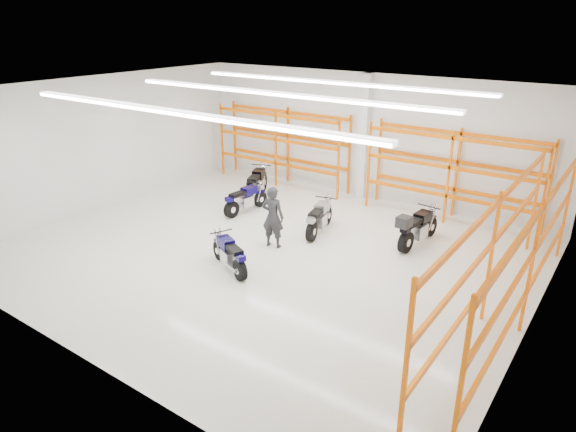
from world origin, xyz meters
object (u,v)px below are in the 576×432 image
Objects in this scene: motorcycle_back_b at (244,200)px; motorcycle_back_c at (319,219)px; motorcycle_back_a at (257,184)px; motorcycle_back_d at (416,229)px; motorcycle_main at (230,255)px; standing_man at (273,217)px; structural_column at (364,138)px.

motorcycle_back_c is at bearing -0.87° from motorcycle_back_b.
motorcycle_back_b is (0.64, -1.49, -0.07)m from motorcycle_back_a.
motorcycle_back_b is at bearing -66.58° from motorcycle_back_a.
motorcycle_main is at bearing -128.10° from motorcycle_back_d.
motorcycle_main is 4.31m from motorcycle_back_b.
motorcycle_back_a is 1.62m from motorcycle_back_b.
motorcycle_back_a is (-3.11, 5.02, 0.08)m from motorcycle_main.
motorcycle_back_c reaches higher than motorcycle_back_b.
motorcycle_back_b is 5.89m from motorcycle_back_d.
motorcycle_main is 5.47m from motorcycle_back_d.
structural_column is (0.05, 5.40, 1.33)m from standing_man.
structural_column is at bearing 138.01° from motorcycle_back_d.
standing_man is at bearing 90.53° from motorcycle_main.
motorcycle_back_c is at bearing -22.67° from motorcycle_back_a.
structural_column reaches higher than motorcycle_back_c.
motorcycle_back_b is at bearing -172.55° from motorcycle_back_d.
motorcycle_back_c is 2.93m from motorcycle_back_d.
motorcycle_main is at bearing -90.27° from structural_column.
motorcycle_back_a is 1.05× the size of motorcycle_back_c.
standing_man is at bearing -90.55° from structural_column.
structural_column is at bearing 56.40° from motorcycle_back_b.
standing_man is 0.41× the size of structural_column.
motorcycle_back_d is at bearing -156.82° from standing_man.
motorcycle_back_a is 1.17× the size of standing_man.
motorcycle_back_a is at bearing 157.33° from motorcycle_back_c.
motorcycle_back_d reaches higher than motorcycle_back_c.
motorcycle_main is 0.80× the size of motorcycle_back_d.
motorcycle_main is 0.99× the size of standing_man.
structural_column is (2.50, 3.77, 1.80)m from motorcycle_back_b.
motorcycle_back_d is 4.17m from standing_man.
structural_column reaches higher than motorcycle_main.
motorcycle_back_a is at bearing 113.42° from motorcycle_back_b.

